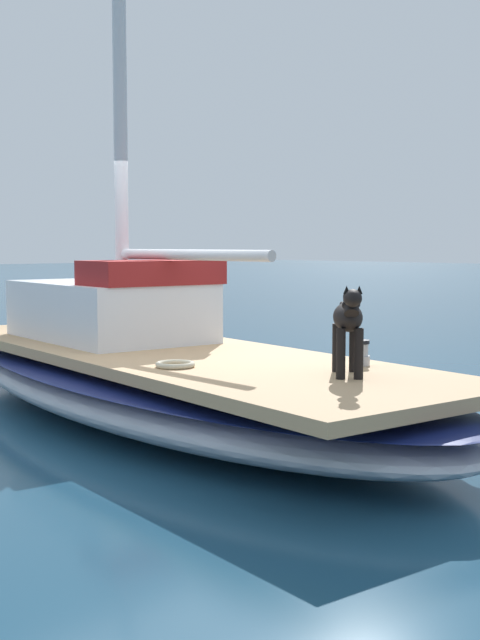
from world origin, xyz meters
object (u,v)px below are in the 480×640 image
object	(u,v)px
sailboat_main	(170,383)
coiled_rope	(175,364)
dog_black	(348,321)
deck_winch	(360,353)

from	to	relation	value
sailboat_main	coiled_rope	distance (m)	1.19
dog_black	deck_winch	distance (m)	0.69
coiled_rope	sailboat_main	bearing A→B (deg)	55.06
sailboat_main	coiled_rope	bearing A→B (deg)	-124.94
sailboat_main	coiled_rope	world-z (taller)	coiled_rope
sailboat_main	dog_black	bearing A→B (deg)	-89.42
dog_black	deck_winch	bearing A→B (deg)	30.78
dog_black	coiled_rope	world-z (taller)	dog_black
sailboat_main	deck_winch	size ratio (longest dim) A/B	35.43
coiled_rope	dog_black	bearing A→B (deg)	-61.68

